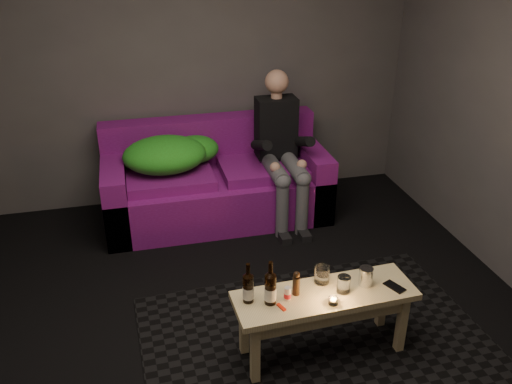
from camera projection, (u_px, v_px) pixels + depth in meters
floor at (250, 351)px, 3.36m from camera, size 4.50×4.50×0.00m
room at (229, 70)px, 3.04m from camera, size 4.50×4.50×4.50m
rug at (318, 345)px, 3.40m from camera, size 2.22×1.65×0.01m
sofa at (215, 183)px, 4.83m from camera, size 1.93×0.87×0.83m
green_blanket at (170, 154)px, 4.60m from camera, size 0.85×0.58×0.29m
person at (281, 146)px, 4.65m from camera, size 0.35×0.80×1.29m
coffee_table at (324, 304)px, 3.20m from camera, size 1.09×0.38×0.44m
beer_bottle_a at (248, 288)px, 3.05m from camera, size 0.06×0.06×0.25m
beer_bottle_b at (270, 288)px, 3.04m from camera, size 0.07×0.07×0.27m
salt_shaker at (288, 294)px, 3.09m from camera, size 0.04×0.04×0.08m
pepper_mill at (296, 286)px, 3.13m from camera, size 0.05×0.05×0.12m
tumbler_back at (322, 275)px, 3.24m from camera, size 0.10×0.10×0.11m
tealight at (333, 301)px, 3.06m from camera, size 0.06×0.06×0.04m
tumbler_front at (344, 284)px, 3.16m from camera, size 0.10×0.10×0.10m
steel_cup at (366, 276)px, 3.21m from camera, size 0.11×0.11×0.11m
smartphone at (394, 287)px, 3.21m from camera, size 0.11×0.14×0.01m
red_lighter at (281, 307)px, 3.04m from camera, size 0.04×0.07×0.01m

